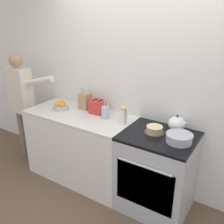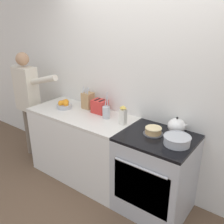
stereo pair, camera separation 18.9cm
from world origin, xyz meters
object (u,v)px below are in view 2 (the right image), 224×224
layer_cake (153,131)px  knife_block (88,100)px  mixing_bowl (177,140)px  milk_carton (123,115)px  tea_kettle (177,126)px  person_baker (28,97)px  fruit_bowl (64,105)px  utensil_crock (106,112)px  toaster (100,106)px  stove_range (155,174)px

layer_cake → knife_block: (-1.07, 0.17, 0.07)m
mixing_bowl → milk_carton: bearing=173.0°
milk_carton → layer_cake: bearing=-3.2°
tea_kettle → person_baker: size_ratio=0.14×
fruit_bowl → person_baker: person_baker is taller
layer_cake → knife_block: size_ratio=0.71×
mixing_bowl → person_baker: bearing=-179.0°
fruit_bowl → layer_cake: bearing=1.0°
layer_cake → utensil_crock: size_ratio=0.66×
layer_cake → toaster: (-0.84, 0.13, 0.05)m
layer_cake → milk_carton: milk_carton is taller
mixing_bowl → toaster: bearing=170.1°
stove_range → milk_carton: milk_carton is taller
stove_range → layer_cake: 0.50m
fruit_bowl → milk_carton: bearing=2.8°
toaster → utensil_crock: bearing=-26.8°
toaster → milk_carton: bearing=-14.4°
utensil_crock → toaster: bearing=153.2°
fruit_bowl → toaster: size_ratio=1.03×
knife_block → toaster: knife_block is taller
tea_kettle → fruit_bowl: 1.52m
mixing_bowl → fruit_bowl: bearing=178.6°
tea_kettle → person_baker: person_baker is taller
knife_block → toaster: (0.23, -0.03, -0.02)m
layer_cake → fruit_bowl: (-1.33, -0.02, 0.01)m
tea_kettle → knife_block: 1.25m
layer_cake → toaster: toaster is taller
fruit_bowl → toaster: 0.51m
knife_block → toaster: size_ratio=1.52×
stove_range → utensil_crock: (-0.73, 0.07, 0.54)m
layer_cake → knife_block: bearing=171.1°
stove_range → milk_carton: (-0.47, 0.05, 0.57)m
layer_cake → person_baker: bearing=-177.1°
stove_range → mixing_bowl: bearing=-9.0°
tea_kettle → toaster: bearing=-177.7°
knife_block → fruit_bowl: 0.33m
knife_block → milk_carton: knife_block is taller
stove_range → fruit_bowl: 1.49m
stove_range → knife_block: (-1.14, 0.19, 0.57)m
tea_kettle → mixing_bowl: 0.26m
layer_cake → utensil_crock: bearing=176.1°
mixing_bowl → toaster: toaster is taller
stove_range → mixing_bowl: size_ratio=3.45×
fruit_bowl → person_baker: 0.70m
layer_cake → utensil_crock: 0.67m
stove_range → milk_carton: bearing=174.0°
utensil_crock → fruit_bowl: (-0.66, -0.07, -0.03)m
toaster → knife_block: bearing=171.9°
knife_block → fruit_bowl: (-0.26, -0.19, -0.06)m
milk_carton → person_baker: 1.62m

